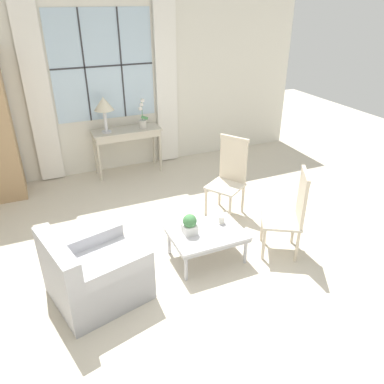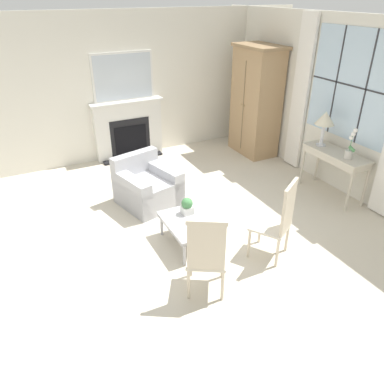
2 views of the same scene
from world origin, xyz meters
The scene contains 11 objects.
ground_plane centered at (0.00, 0.00, 0.00)m, with size 14.00×14.00×0.00m, color beige.
wall_back_windowed centered at (0.00, 3.02, 1.41)m, with size 7.20×0.14×2.80m.
console_table centered at (0.22, 2.72, 0.69)m, with size 1.14×0.44×0.78m.
table_lamp centered at (-0.11, 2.69, 1.23)m, with size 0.32×0.32×0.58m.
potted_orchid centered at (0.50, 2.67, 0.95)m, with size 0.16×0.12×0.50m.
armchair_upholstered centered at (-0.90, -0.16, 0.28)m, with size 1.04×1.01×0.78m.
side_chair_wooden centered at (1.17, 0.83, 0.60)m, with size 0.61×0.61×1.10m.
accent_chair_wooden centered at (1.35, -0.32, 0.58)m, with size 0.60×0.60×1.06m.
coffee_table centered at (0.40, -0.04, 0.32)m, with size 0.84×0.62×0.37m.
potted_plant_small centered at (0.21, 0.01, 0.49)m, with size 0.16×0.16×0.24m.
pillar_candle centered at (0.64, 0.05, 0.41)m, with size 0.09×0.09×0.11m.
Camera 1 is at (-1.19, -3.26, 2.77)m, focal length 35.00 mm.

